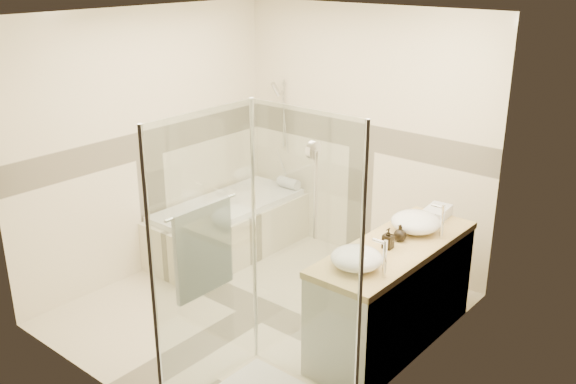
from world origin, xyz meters
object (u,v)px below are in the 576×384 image
Objects in this scene: vanity at (393,294)px; vessel_sink_near at (416,222)px; amenity_bottle_b at (400,233)px; vessel_sink_far at (357,258)px; shower_enclosure at (255,343)px; amenity_bottle_a at (388,238)px; bathtub at (229,225)px.

vanity is 4.13× the size of vessel_sink_near.
vessel_sink_far is at bearing -90.00° from amenity_bottle_b.
amenity_bottle_b is (-0.02, 0.09, 0.49)m from vanity.
shower_enclosure is 15.60× the size of amenity_bottle_b.
vanity is at bearing 77.03° from shower_enclosure.
vessel_sink_near is at bearing 90.00° from amenity_bottle_a.
shower_enclosure is at bearing -102.97° from vanity.
bathtub is 2.23m from amenity_bottle_b.
bathtub is 2.47m from shower_enclosure.
vanity is 0.50m from amenity_bottle_b.
amenity_bottle_a is 1.23× the size of amenity_bottle_b.
bathtub is 0.83× the size of shower_enclosure.
bathtub is 2.22m from vessel_sink_near.
vessel_sink_far is (2.13, -0.85, 0.62)m from bathtub.
shower_enclosure is 1.67m from vessel_sink_near.
vanity is 0.51m from amenity_bottle_a.
vessel_sink_near is 2.45× the size of amenity_bottle_a.
shower_enclosure is 0.91m from vessel_sink_far.
amenity_bottle_b is at bearing 78.63° from shower_enclosure.
vessel_sink_near is at bearing 93.51° from vanity.
amenity_bottle_b is (0.00, 0.59, -0.01)m from vessel_sink_far.
amenity_bottle_a is (0.27, 1.18, 0.42)m from shower_enclosure.
bathtub is 2.26m from amenity_bottle_a.
shower_enclosure reaches higher than vessel_sink_near.
vessel_sink_near is (-0.02, 0.33, 0.50)m from vanity.
amenity_bottle_a is at bearing -11.60° from bathtub.
bathtub is 13.00× the size of amenity_bottle_b.
shower_enclosure is 5.20× the size of vessel_sink_near.
vanity is at bearing 87.73° from vessel_sink_far.
amenity_bottle_b is (0.00, -0.24, -0.01)m from vessel_sink_near.
shower_enclosure is 1.29m from amenity_bottle_a.
shower_enclosure reaches higher than vanity.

